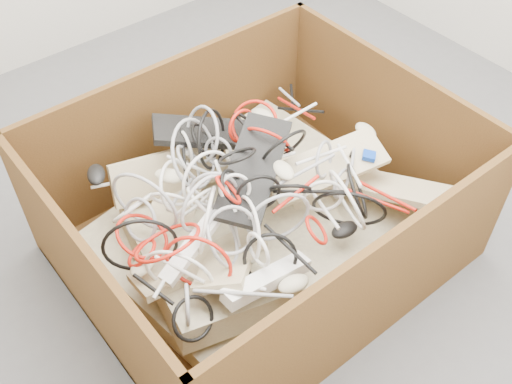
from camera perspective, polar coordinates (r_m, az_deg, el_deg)
ground at (r=2.53m, az=1.45°, el=-0.04°), size 3.00×3.00×0.00m
cardboard_box at (r=2.22m, az=-0.06°, el=-3.37°), size 1.30×1.09×0.59m
keyboard_pile at (r=2.14m, az=0.35°, el=-0.14°), size 1.09×0.89×0.38m
mice_scatter at (r=2.05m, az=-0.86°, el=0.27°), size 1.05×0.82×0.20m
power_strip_left at (r=1.89m, az=-6.01°, el=-5.12°), size 0.27×0.13×0.11m
power_strip_right at (r=1.86m, az=1.01°, el=-8.19°), size 0.31×0.07×0.10m
vga_plug at (r=2.19m, az=10.48°, el=3.35°), size 0.06×0.06×0.03m
cable_tangle at (r=1.97m, az=-2.65°, el=-0.66°), size 1.14×0.90×0.43m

